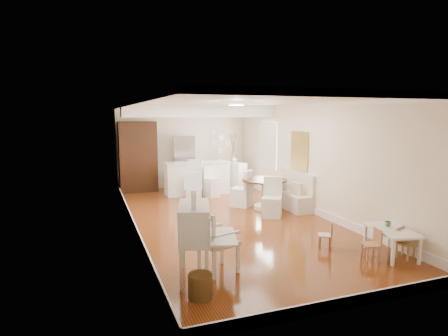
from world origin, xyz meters
TOP-DOWN VIEW (x-y plane):
  - room at (0.04, 0.32)m, footprint 9.00×9.04m
  - secretary_bureau at (-1.66, -2.94)m, footprint 1.14×1.15m
  - gustavian_armchair at (-1.22, -2.79)m, footprint 0.71×0.71m
  - wicker_basket at (-1.75, -3.55)m, footprint 0.44×0.44m
  - kids_table at (1.90, -3.20)m, footprint 0.77×1.08m
  - kids_chair_a at (1.43, -3.23)m, footprint 0.33×0.33m
  - kids_chair_b at (1.04, -2.45)m, footprint 0.33×0.33m
  - kids_chair_c at (2.06, -3.37)m, footprint 0.33×0.33m
  - banquette at (1.99, 0.50)m, footprint 0.52×1.60m
  - dining_table at (1.27, 0.64)m, footprint 1.27×1.27m
  - slip_chair_near at (1.09, -0.14)m, footprint 0.65×0.66m
  - slip_chair_far at (0.80, 1.12)m, footprint 0.69×0.69m
  - breakfast_counter at (0.10, 3.10)m, footprint 2.05×0.65m
  - bar_stool_left at (-0.13, 2.63)m, footprint 0.59×0.59m
  - bar_stool_right at (0.40, 2.54)m, footprint 0.48×0.48m
  - pantry_cabinet at (-1.60, 4.18)m, footprint 1.20×0.60m
  - fridge at (0.30, 4.15)m, footprint 0.75×0.65m
  - sideboard at (1.55, 3.65)m, footprint 0.74×1.03m
  - pencil_cup at (1.95, -3.04)m, footprint 0.14×0.14m
  - branch_vase at (1.59, 3.69)m, footprint 0.22×0.22m

SIDE VIEW (x-z plane):
  - wicker_basket at x=-1.75m, z-range 0.00..0.34m
  - kids_table at x=1.90m, z-range 0.00..0.49m
  - kids_chair_b at x=1.04m, z-range 0.00..0.50m
  - kids_chair_c at x=2.06m, z-range 0.00..0.54m
  - kids_chair_a at x=1.43m, z-range 0.00..0.55m
  - dining_table at x=1.27m, z-range 0.00..0.81m
  - sideboard at x=1.55m, z-range 0.00..0.90m
  - bar_stool_right at x=0.40m, z-range 0.00..0.94m
  - slip_chair_near at x=1.09m, z-range 0.00..0.98m
  - banquette at x=1.99m, z-range 0.00..0.98m
  - slip_chair_far at x=0.80m, z-range 0.00..1.01m
  - gustavian_armchair at x=-1.22m, z-range 0.00..1.01m
  - breakfast_counter at x=0.10m, z-range 0.00..1.03m
  - pencil_cup at x=1.95m, z-range 0.49..0.58m
  - bar_stool_left at x=-0.13m, z-range 0.00..1.15m
  - secretary_bureau at x=-1.66m, z-range 0.00..1.17m
  - fridge at x=0.30m, z-range 0.00..1.80m
  - branch_vase at x=1.59m, z-range 0.90..1.11m
  - pantry_cabinet at x=-1.60m, z-range 0.00..2.30m
  - room at x=0.04m, z-range 0.57..3.39m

